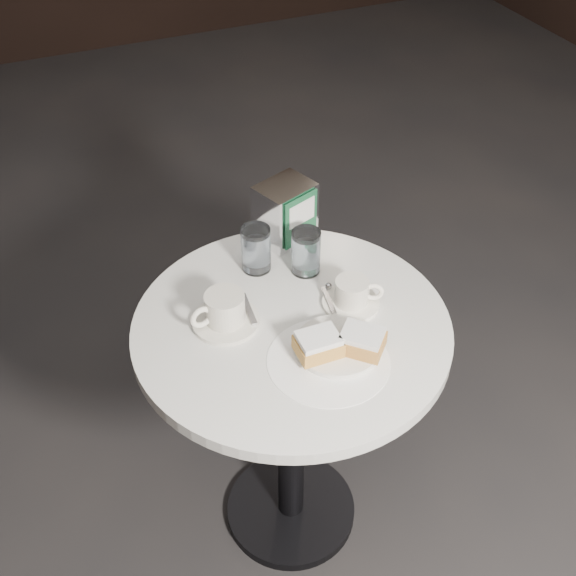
{
  "coord_description": "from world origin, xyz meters",
  "views": [
    {
      "loc": [
        -0.46,
        -1.05,
        1.83
      ],
      "look_at": [
        0.0,
        0.02,
        0.83
      ],
      "focal_mm": 45.0,
      "sensor_mm": 36.0,
      "label": 1
    }
  ],
  "objects_px": {
    "cafe_table": "(291,384)",
    "water_glass_left": "(256,249)",
    "coffee_cup_right": "(352,295)",
    "beignet_plate": "(339,344)",
    "coffee_cup_left": "(224,311)",
    "water_glass_right": "(306,252)",
    "napkin_dispenser": "(285,212)"
  },
  "relations": [
    {
      "from": "cafe_table",
      "to": "napkin_dispenser",
      "type": "height_order",
      "value": "napkin_dispenser"
    },
    {
      "from": "coffee_cup_left",
      "to": "water_glass_right",
      "type": "bearing_deg",
      "value": 13.0
    },
    {
      "from": "water_glass_right",
      "to": "napkin_dispenser",
      "type": "distance_m",
      "value": 0.14
    },
    {
      "from": "cafe_table",
      "to": "water_glass_left",
      "type": "bearing_deg",
      "value": 90.18
    },
    {
      "from": "cafe_table",
      "to": "napkin_dispenser",
      "type": "relative_size",
      "value": 4.72
    },
    {
      "from": "coffee_cup_right",
      "to": "coffee_cup_left",
      "type": "bearing_deg",
      "value": -166.69
    },
    {
      "from": "cafe_table",
      "to": "napkin_dispenser",
      "type": "bearing_deg",
      "value": 69.37
    },
    {
      "from": "coffee_cup_left",
      "to": "cafe_table",
      "type": "bearing_deg",
      "value": -32.68
    },
    {
      "from": "coffee_cup_right",
      "to": "water_glass_left",
      "type": "xyz_separation_m",
      "value": [
        -0.15,
        0.21,
        0.03
      ]
    },
    {
      "from": "beignet_plate",
      "to": "coffee_cup_left",
      "type": "bearing_deg",
      "value": 136.77
    },
    {
      "from": "coffee_cup_right",
      "to": "beignet_plate",
      "type": "bearing_deg",
      "value": -102.78
    },
    {
      "from": "cafe_table",
      "to": "water_glass_right",
      "type": "height_order",
      "value": "water_glass_right"
    },
    {
      "from": "coffee_cup_left",
      "to": "water_glass_left",
      "type": "relative_size",
      "value": 1.52
    },
    {
      "from": "beignet_plate",
      "to": "coffee_cup_right",
      "type": "relative_size",
      "value": 1.34
    },
    {
      "from": "coffee_cup_right",
      "to": "water_glass_right",
      "type": "bearing_deg",
      "value": 130.89
    },
    {
      "from": "cafe_table",
      "to": "coffee_cup_left",
      "type": "distance_m",
      "value": 0.27
    },
    {
      "from": "coffee_cup_left",
      "to": "napkin_dispenser",
      "type": "relative_size",
      "value": 1.09
    },
    {
      "from": "water_glass_left",
      "to": "napkin_dispenser",
      "type": "bearing_deg",
      "value": 37.29
    },
    {
      "from": "water_glass_left",
      "to": "cafe_table",
      "type": "bearing_deg",
      "value": -89.82
    },
    {
      "from": "cafe_table",
      "to": "water_glass_right",
      "type": "xyz_separation_m",
      "value": [
        0.1,
        0.15,
        0.25
      ]
    },
    {
      "from": "water_glass_left",
      "to": "water_glass_right",
      "type": "relative_size",
      "value": 1.02
    },
    {
      "from": "cafe_table",
      "to": "napkin_dispenser",
      "type": "xyz_separation_m",
      "value": [
        0.11,
        0.29,
        0.27
      ]
    },
    {
      "from": "napkin_dispenser",
      "to": "beignet_plate",
      "type": "bearing_deg",
      "value": -117.95
    },
    {
      "from": "coffee_cup_left",
      "to": "coffee_cup_right",
      "type": "xyz_separation_m",
      "value": [
        0.28,
        -0.05,
        -0.0
      ]
    },
    {
      "from": "coffee_cup_right",
      "to": "napkin_dispenser",
      "type": "height_order",
      "value": "napkin_dispenser"
    },
    {
      "from": "beignet_plate",
      "to": "coffee_cup_left",
      "type": "xyz_separation_m",
      "value": [
        -0.19,
        0.18,
        0.01
      ]
    },
    {
      "from": "cafe_table",
      "to": "coffee_cup_left",
      "type": "relative_size",
      "value": 4.34
    },
    {
      "from": "coffee_cup_left",
      "to": "water_glass_left",
      "type": "xyz_separation_m",
      "value": [
        0.13,
        0.15,
        0.02
      ]
    },
    {
      "from": "beignet_plate",
      "to": "water_glass_left",
      "type": "xyz_separation_m",
      "value": [
        -0.06,
        0.33,
        0.03
      ]
    },
    {
      "from": "beignet_plate",
      "to": "water_glass_right",
      "type": "distance_m",
      "value": 0.28
    },
    {
      "from": "coffee_cup_left",
      "to": "water_glass_right",
      "type": "xyz_separation_m",
      "value": [
        0.24,
        0.1,
        0.02
      ]
    },
    {
      "from": "coffee_cup_left",
      "to": "water_glass_left",
      "type": "height_order",
      "value": "water_glass_left"
    }
  ]
}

